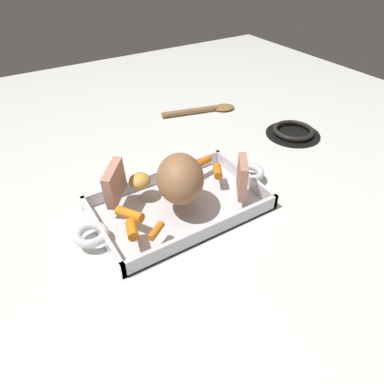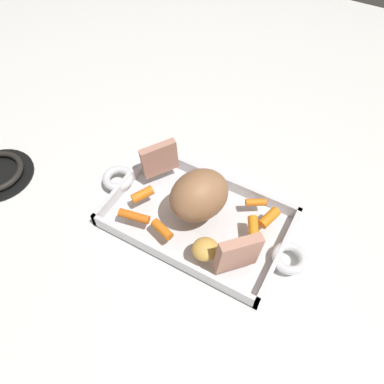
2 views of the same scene
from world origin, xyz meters
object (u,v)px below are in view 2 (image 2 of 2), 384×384
pork_roast (201,196)px  baby_carrot_northwest (142,194)px  roast_slice_thin (238,254)px  potato_golden_large (205,249)px  roast_slice_thick (159,159)px  baby_carrot_southwest (269,218)px  baby_carrot_northeast (162,229)px  baby_carrot_center_right (256,202)px  baby_carrot_center_left (134,216)px  roasting_dish (197,219)px  baby_carrot_southeast (254,231)px

pork_roast → baby_carrot_northwest: 0.13m
roast_slice_thin → potato_golden_large: 0.06m
roast_slice_thick → potato_golden_large: size_ratio=1.56×
baby_carrot_southwest → pork_roast: bearing=19.6°
baby_carrot_northwest → pork_roast: bearing=-167.0°
pork_roast → baby_carrot_northeast: size_ratio=2.53×
baby_carrot_center_right → baby_carrot_northeast: size_ratio=0.88×
baby_carrot_southwest → baby_carrot_center_left: bearing=28.2°
baby_carrot_northeast → roasting_dish: bearing=-116.8°
baby_carrot_northwest → baby_carrot_southwest: bearing=-163.6°
baby_carrot_northeast → potato_golden_large: (-0.09, 0.00, 0.01)m
baby_carrot_northwest → baby_carrot_southeast: bearing=-172.7°
baby_carrot_southeast → baby_carrot_center_left: (0.21, 0.08, -0.00)m
baby_carrot_northwest → roast_slice_thick: bearing=-85.7°
baby_carrot_northeast → baby_carrot_center_left: size_ratio=0.76×
roasting_dish → baby_carrot_southwest: 0.14m
baby_carrot_southwest → potato_golden_large: potato_golden_large is taller
pork_roast → baby_carrot_southwest: bearing=-160.4°
baby_carrot_northwest → baby_carrot_southwest: (-0.24, -0.07, 0.00)m
roast_slice_thin → baby_carrot_southeast: 0.08m
pork_roast → baby_carrot_center_right: pork_roast is taller
roasting_dish → baby_carrot_northeast: 0.09m
baby_carrot_center_right → potato_golden_large: size_ratio=0.84×
baby_carrot_center_right → baby_carrot_center_left: (0.19, 0.15, 0.00)m
pork_roast → baby_carrot_southwest: 0.14m
pork_roast → roast_slice_thin: 0.13m
roasting_dish → pork_roast: pork_roast is taller
baby_carrot_center_left → potato_golden_large: bearing=179.9°
baby_carrot_center_right → baby_carrot_center_left: baby_carrot_center_left is taller
baby_carrot_northeast → potato_golden_large: bearing=179.5°
baby_carrot_center_right → baby_carrot_northeast: baby_carrot_northeast is taller
roast_slice_thick → baby_carrot_northeast: bearing=123.3°
roast_slice_thin → potato_golden_large: size_ratio=1.59×
baby_carrot_northeast → baby_carrot_southwest: (-0.16, -0.12, 0.00)m
baby_carrot_southeast → baby_carrot_northeast: (0.15, 0.08, -0.00)m
roast_slice_thin → potato_golden_large: bearing=8.7°
roast_slice_thick → baby_carrot_southwest: bearing=178.8°
pork_roast → baby_carrot_center_left: size_ratio=1.91×
pork_roast → baby_carrot_center_left: bearing=36.9°
roast_slice_thick → baby_carrot_northeast: size_ratio=1.63×
roast_slice_thick → potato_golden_large: bearing=143.9°
baby_carrot_center_right → baby_carrot_northwest: bearing=24.7°
roast_slice_thick → baby_carrot_center_right: size_ratio=1.86×
pork_roast → baby_carrot_southwest: size_ratio=2.64×
baby_carrot_center_right → baby_carrot_center_left: 0.24m
baby_carrot_center_right → pork_roast: bearing=37.6°
pork_roast → baby_carrot_southeast: size_ratio=1.99×
baby_carrot_southwest → baby_carrot_southeast: bearing=71.8°
baby_carrot_southwest → baby_carrot_center_left: (0.23, 0.12, -0.00)m
roast_slice_thin → baby_carrot_center_right: roast_slice_thin is taller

